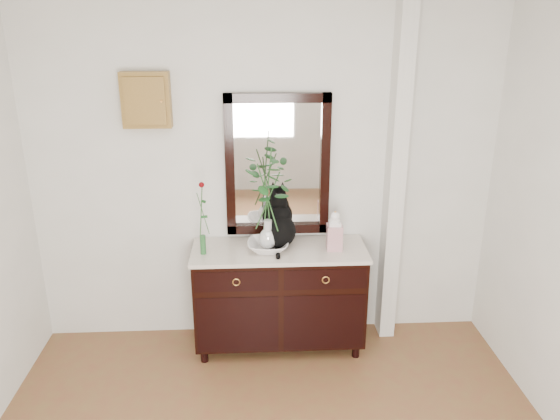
{
  "coord_description": "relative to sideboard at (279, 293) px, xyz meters",
  "views": [
    {
      "loc": [
        -0.1,
        -2.07,
        2.53
      ],
      "look_at": [
        0.1,
        1.63,
        1.2
      ],
      "focal_mm": 35.0,
      "sensor_mm": 36.0,
      "label": 1
    }
  ],
  "objects": [
    {
      "name": "wall_back",
      "position": [
        -0.1,
        0.25,
        0.88
      ],
      "size": [
        3.6,
        0.04,
        2.7
      ],
      "primitive_type": "cube",
      "color": "silver",
      "rests_on": "ground"
    },
    {
      "name": "lotus_bowl",
      "position": [
        -0.09,
        -0.03,
        0.41
      ],
      "size": [
        0.33,
        0.33,
        0.08
      ],
      "primitive_type": "imported",
      "rotation": [
        0.0,
        0.0,
        -0.07
      ],
      "color": "white",
      "rests_on": "sideboard"
    },
    {
      "name": "bud_vase_rose",
      "position": [
        -0.57,
        -0.06,
        0.66
      ],
      "size": [
        0.08,
        0.08,
        0.57
      ],
      "primitive_type": null,
      "rotation": [
        0.0,
        0.0,
        -0.21
      ],
      "color": "#296530",
      "rests_on": "sideboard"
    },
    {
      "name": "vase_branches",
      "position": [
        -0.09,
        -0.03,
        0.79
      ],
      "size": [
        0.44,
        0.44,
        0.79
      ],
      "primitive_type": null,
      "rotation": [
        0.0,
        0.0,
        -0.17
      ],
      "color": "silver",
      "rests_on": "lotus_bowl"
    },
    {
      "name": "sideboard",
      "position": [
        0.0,
        0.0,
        0.0
      ],
      "size": [
        1.33,
        0.52,
        0.82
      ],
      "color": "black",
      "rests_on": "ground"
    },
    {
      "name": "key_cabinet",
      "position": [
        -0.95,
        0.21,
        1.48
      ],
      "size": [
        0.35,
        0.1,
        0.4
      ],
      "primitive_type": "cube",
      "color": "brown",
      "rests_on": "wall_back"
    },
    {
      "name": "wall_mirror",
      "position": [
        -0.0,
        0.24,
        0.97
      ],
      "size": [
        0.8,
        0.06,
        1.1
      ],
      "color": "black",
      "rests_on": "wall_back"
    },
    {
      "name": "cat",
      "position": [
        0.01,
        0.07,
        0.58
      ],
      "size": [
        0.29,
        0.35,
        0.41
      ],
      "primitive_type": null,
      "rotation": [
        0.0,
        0.0,
        -0.0
      ],
      "color": "black",
      "rests_on": "sideboard"
    },
    {
      "name": "pilaster",
      "position": [
        0.9,
        0.17,
        0.88
      ],
      "size": [
        0.12,
        0.2,
        2.7
      ],
      "primitive_type": "cube",
      "color": "silver",
      "rests_on": "ground"
    },
    {
      "name": "ginger_jar",
      "position": [
        0.41,
        -0.03,
        0.53
      ],
      "size": [
        0.12,
        0.12,
        0.31
      ],
      "primitive_type": null,
      "rotation": [
        0.0,
        0.0,
        -0.03
      ],
      "color": "white",
      "rests_on": "sideboard"
    }
  ]
}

